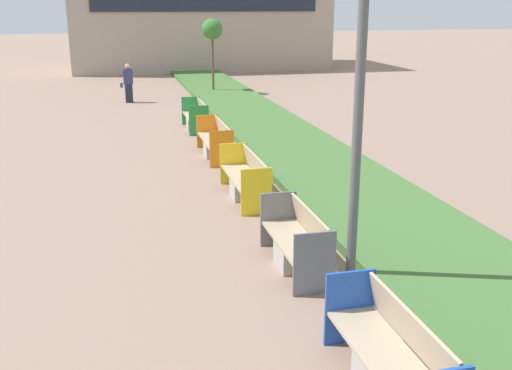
% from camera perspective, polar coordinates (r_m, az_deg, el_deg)
% --- Properties ---
extents(planter_grass_strip, '(2.80, 120.00, 0.18)m').
position_cam_1_polar(planter_grass_strip, '(11.83, 11.71, -2.55)').
color(planter_grass_strip, '#426B33').
rests_on(planter_grass_strip, ground).
extents(building_backdrop, '(15.54, 7.68, 7.48)m').
position_cam_1_polar(building_backdrop, '(39.67, -5.60, 16.51)').
color(building_backdrop, tan).
rests_on(building_backdrop, ground).
extents(bench_blue_frame, '(0.65, 2.08, 0.94)m').
position_cam_1_polar(bench_blue_frame, '(6.67, 12.59, -16.10)').
color(bench_blue_frame, '#ADA8A0').
rests_on(bench_blue_frame, ground).
extents(bench_grey_frame, '(0.65, 1.92, 0.94)m').
position_cam_1_polar(bench_grey_frame, '(9.35, 3.89, -5.77)').
color(bench_grey_frame, '#ADA8A0').
rests_on(bench_grey_frame, ground).
extents(bench_yellow_frame, '(0.65, 2.26, 0.94)m').
position_cam_1_polar(bench_yellow_frame, '(12.63, -0.97, 0.40)').
color(bench_yellow_frame, '#ADA8A0').
rests_on(bench_yellow_frame, ground).
extents(bench_orange_frame, '(0.65, 2.29, 0.94)m').
position_cam_1_polar(bench_orange_frame, '(16.13, -3.86, 4.02)').
color(bench_orange_frame, '#ADA8A0').
rests_on(bench_orange_frame, ground).
extents(bench_green_frame, '(0.65, 1.92, 0.94)m').
position_cam_1_polar(bench_green_frame, '(19.72, -5.74, 6.31)').
color(bench_green_frame, '#ADA8A0').
rests_on(bench_green_frame, ground).
extents(street_lamp_post, '(0.24, 0.44, 6.73)m').
position_cam_1_polar(street_lamp_post, '(8.19, 10.15, 15.13)').
color(street_lamp_post, '#56595B').
rests_on(street_lamp_post, ground).
extents(sapling_tree_far, '(0.93, 0.93, 3.33)m').
position_cam_1_polar(sapling_tree_far, '(27.66, -4.19, 14.49)').
color(sapling_tree_far, brown).
rests_on(sapling_tree_far, ground).
extents(pedestrian_walking, '(0.53, 0.24, 1.59)m').
position_cam_1_polar(pedestrian_walking, '(25.67, -12.08, 9.47)').
color(pedestrian_walking, '#232633').
rests_on(pedestrian_walking, ground).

